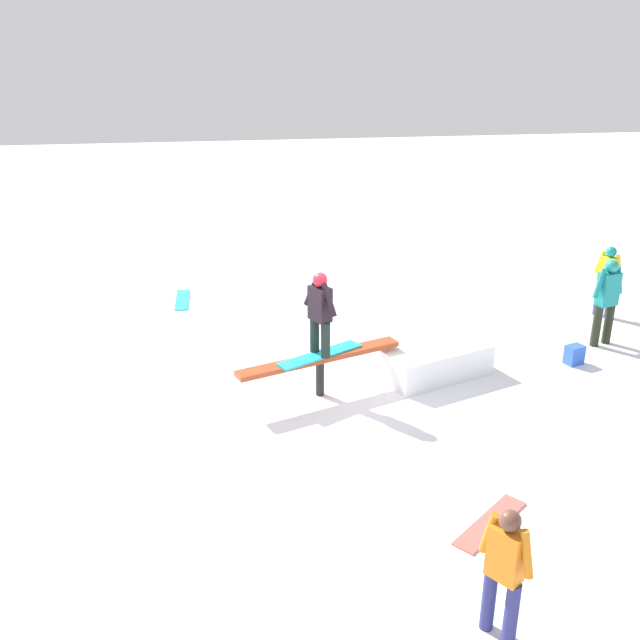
# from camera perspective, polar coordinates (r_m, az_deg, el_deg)

# --- Properties ---
(ground_plane) EXTENTS (60.00, 60.00, 0.00)m
(ground_plane) POSITION_cam_1_polar(r_m,az_deg,el_deg) (11.42, 0.00, -5.98)
(ground_plane) COLOR white
(rail_feature) EXTENTS (2.72, 1.19, 0.68)m
(rail_feature) POSITION_cam_1_polar(r_m,az_deg,el_deg) (11.16, 0.00, -3.31)
(rail_feature) COLOR black
(rail_feature) RESTS_ON ground
(snow_kicker_ramp) EXTENTS (2.20, 2.01, 0.52)m
(snow_kicker_ramp) POSITION_cam_1_polar(r_m,az_deg,el_deg) (12.30, 8.34, -2.74)
(snow_kicker_ramp) COLOR white
(snow_kicker_ramp) RESTS_ON ground
(main_rider_on_rail) EXTENTS (1.44, 0.96, 1.36)m
(main_rider_on_rail) POSITION_cam_1_polar(r_m,az_deg,el_deg) (10.86, 0.00, 0.36)
(main_rider_on_rail) COLOR #1FAEC2
(main_rider_on_rail) RESTS_ON rail_feature
(bystander_orange) EXTENTS (0.39, 0.52, 1.42)m
(bystander_orange) POSITION_cam_1_polar(r_m,az_deg,el_deg) (7.10, 14.55, -18.62)
(bystander_orange) COLOR navy
(bystander_orange) RESTS_ON ground
(bystander_yellow) EXTENTS (0.37, 0.57, 1.47)m
(bystander_yellow) POSITION_cam_1_polar(r_m,az_deg,el_deg) (15.37, 21.99, 3.16)
(bystander_yellow) COLOR navy
(bystander_yellow) RESTS_ON ground
(bystander_teal) EXTENTS (0.69, 0.33, 1.63)m
(bystander_teal) POSITION_cam_1_polar(r_m,az_deg,el_deg) (13.89, 21.96, 1.66)
(bystander_teal) COLOR #252B1B
(bystander_teal) RESTS_ON ground
(loose_snowboard_cyan) EXTENTS (0.30, 1.27, 0.02)m
(loose_snowboard_cyan) POSITION_cam_1_polar(r_m,az_deg,el_deg) (15.69, -10.95, 1.60)
(loose_snowboard_cyan) COLOR #2BBFC9
(loose_snowboard_cyan) RESTS_ON ground
(loose_snowboard_coral) EXTENTS (1.15, 1.01, 0.02)m
(loose_snowboard_coral) POSITION_cam_1_polar(r_m,az_deg,el_deg) (8.90, 13.46, -15.52)
(loose_snowboard_coral) COLOR #F56156
(loose_snowboard_coral) RESTS_ON ground
(backpack_on_snow) EXTENTS (0.35, 0.30, 0.34)m
(backpack_on_snow) POSITION_cam_1_polar(r_m,az_deg,el_deg) (13.15, 19.67, -2.63)
(backpack_on_snow) COLOR blue
(backpack_on_snow) RESTS_ON ground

